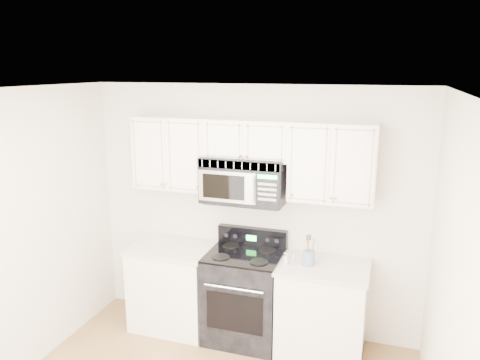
% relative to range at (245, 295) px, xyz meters
% --- Properties ---
extents(room, '(3.51, 3.51, 2.61)m').
position_rel_range_xyz_m(room, '(-0.01, -1.44, 0.82)').
color(room, olive).
rests_on(room, ground).
extents(base_cabinet_left, '(0.86, 0.65, 0.92)m').
position_rel_range_xyz_m(base_cabinet_left, '(-0.81, 0.00, -0.06)').
color(base_cabinet_left, white).
rests_on(base_cabinet_left, ground).
extents(base_cabinet_right, '(0.86, 0.65, 0.92)m').
position_rel_range_xyz_m(base_cabinet_right, '(0.79, 0.00, -0.06)').
color(base_cabinet_right, white).
rests_on(base_cabinet_right, ground).
extents(range, '(0.75, 0.68, 1.12)m').
position_rel_range_xyz_m(range, '(0.00, 0.00, 0.00)').
color(range, black).
rests_on(range, ground).
extents(upper_cabinets, '(2.44, 0.37, 0.75)m').
position_rel_range_xyz_m(upper_cabinets, '(-0.01, 0.15, 1.45)').
color(upper_cabinets, white).
rests_on(upper_cabinets, ground).
extents(microwave, '(0.83, 0.46, 0.46)m').
position_rel_range_xyz_m(microwave, '(-0.04, 0.10, 1.19)').
color(microwave, black).
rests_on(microwave, ground).
extents(utensil_crock, '(0.11, 0.11, 0.30)m').
position_rel_range_xyz_m(utensil_crock, '(0.65, -0.04, 0.51)').
color(utensil_crock, slate).
rests_on(utensil_crock, base_cabinet_right).
extents(shaker_salt, '(0.05, 0.05, 0.11)m').
position_rel_range_xyz_m(shaker_salt, '(0.44, -0.10, 0.49)').
color(shaker_salt, silver).
rests_on(shaker_salt, base_cabinet_right).
extents(shaker_pepper, '(0.04, 0.04, 0.09)m').
position_rel_range_xyz_m(shaker_pepper, '(0.50, 0.01, 0.48)').
color(shaker_pepper, silver).
rests_on(shaker_pepper, base_cabinet_right).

